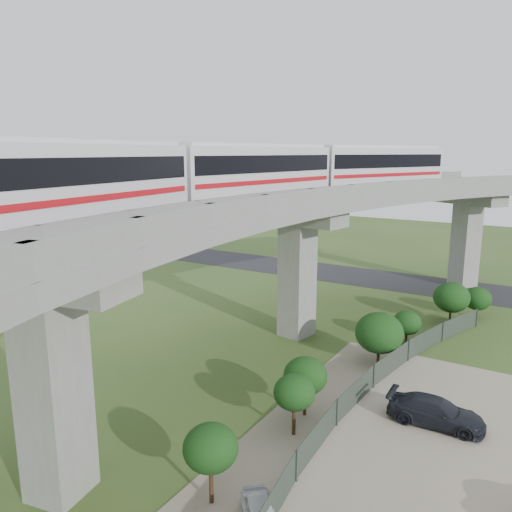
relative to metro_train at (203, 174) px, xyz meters
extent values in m
plane|color=#385020|center=(-0.35, -0.11, -12.31)|extent=(160.00, 160.00, 0.00)
cube|color=gray|center=(13.65, -2.11, -12.29)|extent=(18.00, 26.00, 0.04)
cube|color=#232326|center=(-0.35, 29.89, -12.29)|extent=(60.00, 8.00, 0.03)
cube|color=#99968E|center=(8.77, 31.68, -8.11)|extent=(2.86, 2.93, 8.40)
cube|color=#99968E|center=(8.77, 31.68, -3.31)|extent=(7.21, 5.74, 1.20)
cube|color=#99968E|center=(0.56, 10.31, -8.11)|extent=(2.35, 2.51, 8.40)
cube|color=#99968E|center=(0.56, 10.31, -3.31)|extent=(7.31, 3.58, 1.20)
cube|color=#99968E|center=(0.56, -10.53, -8.11)|extent=(2.35, 2.51, 8.40)
cube|color=#99968E|center=(0.56, -10.53, -3.31)|extent=(7.31, 3.58, 1.20)
cube|color=gray|center=(5.84, 26.42, -2.31)|extent=(16.42, 20.91, 0.80)
cube|color=gray|center=(1.98, 28.33, -1.41)|extent=(8.66, 17.08, 1.00)
cube|color=gray|center=(9.70, 24.52, -1.41)|extent=(8.66, 17.08, 1.00)
cube|color=brown|center=(3.87, 27.40, -1.85)|extent=(10.68, 18.08, 0.12)
cube|color=black|center=(3.87, 27.40, -1.73)|extent=(9.69, 17.59, 0.12)
cube|color=brown|center=(7.81, 25.45, -1.85)|extent=(10.68, 18.08, 0.12)
cube|color=black|center=(7.81, 25.45, -1.73)|extent=(9.69, 17.59, 0.12)
cube|color=gray|center=(0.35, 9.01, -2.31)|extent=(11.77, 20.03, 0.80)
cube|color=gray|center=(-3.90, 9.67, -1.41)|extent=(3.22, 18.71, 1.00)
cube|color=gray|center=(4.60, 8.36, -1.41)|extent=(3.22, 18.71, 1.00)
cube|color=brown|center=(-1.82, 9.35, -1.85)|extent=(5.44, 19.05, 0.12)
cube|color=black|center=(-1.82, 9.35, -1.73)|extent=(4.35, 18.88, 0.12)
cube|color=brown|center=(2.53, 8.68, -1.85)|extent=(5.44, 19.05, 0.12)
cube|color=black|center=(2.53, 8.68, -1.73)|extent=(4.35, 18.88, 0.12)
cube|color=gray|center=(0.35, -9.24, -2.31)|extent=(11.77, 20.03, 0.80)
cube|color=gray|center=(4.60, -8.59, -1.41)|extent=(3.22, 18.71, 1.00)
cube|color=brown|center=(-1.82, -9.58, -1.85)|extent=(5.44, 19.05, 0.12)
cube|color=black|center=(-1.82, -9.58, -1.73)|extent=(4.35, 18.88, 0.12)
cube|color=brown|center=(2.53, -8.91, -1.85)|extent=(5.44, 19.05, 0.12)
cube|color=black|center=(2.53, -8.91, -1.73)|extent=(4.35, 18.88, 0.12)
cube|color=silver|center=(-2.17, -6.96, -0.07)|extent=(4.34, 15.21, 3.20)
cube|color=silver|center=(-2.17, -6.96, 1.63)|extent=(3.72, 14.40, 0.22)
cube|color=black|center=(-2.17, -6.96, 0.38)|extent=(4.33, 14.62, 1.15)
cube|color=red|center=(-2.17, -6.96, -0.82)|extent=(4.33, 14.62, 0.30)
cube|color=black|center=(-2.17, -6.96, -1.53)|extent=(3.29, 12.88, 0.28)
cube|color=silver|center=(-1.93, 8.60, -0.07)|extent=(4.77, 15.23, 3.20)
cube|color=silver|center=(-1.93, 8.60, 1.63)|extent=(4.13, 14.41, 0.22)
cube|color=black|center=(-1.93, 8.60, 0.38)|extent=(4.75, 14.64, 1.15)
cube|color=red|center=(-1.93, 8.60, -0.82)|extent=(4.75, 14.64, 0.30)
cube|color=black|center=(-1.93, 8.60, -1.53)|extent=(3.67, 12.89, 0.28)
cube|color=silver|center=(2.15, 23.61, -0.07)|extent=(8.22, 14.90, 3.20)
cube|color=silver|center=(2.15, 23.61, 1.63)|extent=(7.43, 14.00, 0.22)
cube|color=black|center=(2.15, 23.61, 0.38)|extent=(8.04, 14.36, 1.15)
cube|color=red|center=(2.15, 23.61, -0.82)|extent=(8.04, 14.36, 0.30)
cube|color=black|center=(2.15, 23.61, -1.53)|extent=(6.62, 12.51, 0.28)
cylinder|color=#2D382D|center=(11.90, 19.18, -11.56)|extent=(0.08, 0.08, 1.50)
cube|color=#2D382D|center=(11.03, 16.87, -11.56)|extent=(1.69, 4.77, 1.40)
cylinder|color=#2D382D|center=(10.27, 14.51, -11.56)|extent=(0.08, 0.08, 1.50)
cube|color=#2D382D|center=(9.63, 12.13, -11.56)|extent=(1.23, 4.91, 1.40)
cylinder|color=#2D382D|center=(9.10, 9.71, -11.56)|extent=(0.08, 0.08, 1.50)
cube|color=#2D382D|center=(8.69, 7.28, -11.56)|extent=(0.75, 4.99, 1.40)
cylinder|color=#2D382D|center=(8.39, 4.82, -11.56)|extent=(0.08, 0.08, 1.50)
cube|color=#2D382D|center=(8.21, 2.36, -11.56)|extent=(0.27, 5.04, 1.40)
cylinder|color=#2D382D|center=(8.15, -0.11, -11.56)|extent=(0.08, 0.08, 1.50)
cube|color=#2D382D|center=(8.21, -2.58, -11.56)|extent=(0.27, 5.04, 1.40)
cylinder|color=#2D382D|center=(8.39, -5.05, -11.56)|extent=(0.08, 0.08, 1.50)
cube|color=#2D382D|center=(8.69, -7.50, -11.56)|extent=(0.75, 4.99, 1.40)
cylinder|color=#382314|center=(11.54, 21.48, -11.81)|extent=(0.18, 0.18, 0.99)
ellipsoid|color=black|center=(11.54, 21.48, -10.64)|extent=(2.25, 2.25, 1.91)
cylinder|color=#382314|center=(9.96, 18.88, -11.64)|extent=(0.18, 0.18, 1.34)
ellipsoid|color=black|center=(9.96, 18.88, -10.12)|extent=(2.81, 2.81, 2.39)
cylinder|color=#382314|center=(8.16, 12.61, -11.79)|extent=(0.18, 0.18, 1.03)
ellipsoid|color=black|center=(8.16, 12.61, -10.68)|extent=(2.00, 2.00, 1.70)
cylinder|color=#382314|center=(7.52, 8.28, -11.70)|extent=(0.18, 0.18, 1.21)
ellipsoid|color=black|center=(7.52, 8.28, -10.17)|extent=(3.09, 3.09, 2.62)
cylinder|color=#382314|center=(6.29, -0.01, -11.54)|extent=(0.18, 0.18, 1.54)
ellipsoid|color=black|center=(6.29, -0.01, -10.08)|extent=(2.28, 2.28, 1.93)
cylinder|color=#382314|center=(6.65, -1.95, -11.49)|extent=(0.18, 0.18, 1.64)
ellipsoid|color=black|center=(6.65, -1.95, -10.07)|extent=(2.02, 2.02, 1.72)
cylinder|color=#382314|center=(6.12, -7.91, -11.43)|extent=(0.18, 0.18, 1.75)
ellipsoid|color=black|center=(6.12, -7.91, -9.91)|extent=(2.16, 2.16, 1.83)
imported|color=black|center=(12.32, 2.56, -11.58)|extent=(4.78, 2.08, 1.37)
camera|label=1|loc=(16.55, -21.63, 1.18)|focal=35.00mm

